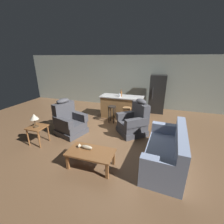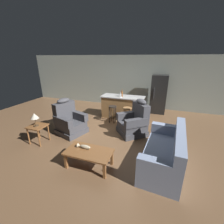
{
  "view_description": "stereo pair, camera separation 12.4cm",
  "coord_description": "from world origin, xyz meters",
  "views": [
    {
      "loc": [
        1.48,
        -4.61,
        2.48
      ],
      "look_at": [
        0.03,
        -0.1,
        0.75
      ],
      "focal_mm": 24.0,
      "sensor_mm": 36.0,
      "label": 1
    },
    {
      "loc": [
        1.6,
        -4.57,
        2.48
      ],
      "look_at": [
        0.03,
        -0.1,
        0.75
      ],
      "focal_mm": 24.0,
      "sensor_mm": 36.0,
      "label": 2
    }
  ],
  "objects": [
    {
      "name": "end_table",
      "position": [
        -1.86,
        -1.48,
        0.46
      ],
      "size": [
        0.48,
        0.48,
        0.56
      ],
      "color": "brown",
      "rests_on": "ground_plane"
    },
    {
      "name": "refrigerator",
      "position": [
        1.39,
        2.55,
        0.88
      ],
      "size": [
        0.7,
        0.69,
        1.76
      ],
      "color": "black",
      "rests_on": "ground_plane"
    },
    {
      "name": "kitchen_island",
      "position": [
        0.0,
        1.35,
        0.48
      ],
      "size": [
        1.8,
        0.7,
        0.95
      ],
      "color": "olive",
      "rests_on": "ground_plane"
    },
    {
      "name": "couch",
      "position": [
        1.81,
        -1.3,
        0.34
      ],
      "size": [
        0.98,
        1.96,
        0.94
      ],
      "rotation": [
        0.0,
        0.0,
        3.07
      ],
      "color": "#8493B2",
      "rests_on": "ground_plane"
    },
    {
      "name": "recliner_near_lamp",
      "position": [
        -1.34,
        -0.61,
        0.42
      ],
      "size": [
        1.06,
        1.06,
        1.2
      ],
      "rotation": [
        0.0,
        0.0,
        -0.31
      ],
      "color": "#3D3D42",
      "rests_on": "ground_plane"
    },
    {
      "name": "ground_plane",
      "position": [
        0.0,
        0.0,
        0.0
      ],
      "size": [
        12.0,
        12.0,
        0.0
      ],
      "color": "brown"
    },
    {
      "name": "back_wall",
      "position": [
        0.0,
        3.12,
        1.3
      ],
      "size": [
        12.0,
        0.05,
        2.6
      ],
      "color": "#939E93",
      "rests_on": "ground_plane"
    },
    {
      "name": "fish_figurine",
      "position": [
        -0.07,
        -1.87,
        0.46
      ],
      "size": [
        0.34,
        0.1,
        0.1
      ],
      "color": "#4C3823",
      "rests_on": "coffee_table"
    },
    {
      "name": "bar_stool_left",
      "position": [
        -0.24,
        0.72,
        0.47
      ],
      "size": [
        0.32,
        0.32,
        0.68
      ],
      "color": "black",
      "rests_on": "ground_plane"
    },
    {
      "name": "coffee_table",
      "position": [
        0.1,
        -1.94,
        0.36
      ],
      "size": [
        1.1,
        0.6,
        0.42
      ],
      "color": "brown",
      "rests_on": "ground_plane"
    },
    {
      "name": "table_lamp",
      "position": [
        -1.86,
        -1.52,
        0.87
      ],
      "size": [
        0.24,
        0.24,
        0.41
      ],
      "color": "#4C3823",
      "rests_on": "end_table"
    },
    {
      "name": "bottle_tall_green",
      "position": [
        -0.03,
        1.31,
        1.06
      ],
      "size": [
        0.08,
        0.08,
        0.29
      ],
      "color": "brown",
      "rests_on": "kitchen_island"
    },
    {
      "name": "recliner_near_island",
      "position": [
        0.77,
        0.07,
        0.42
      ],
      "size": [
        1.18,
        1.18,
        1.2
      ],
      "rotation": [
        0.0,
        0.0,
        3.83
      ],
      "color": "#3D3D42",
      "rests_on": "ground_plane"
    },
    {
      "name": "bar_stool_right",
      "position": [
        0.37,
        0.72,
        0.47
      ],
      "size": [
        0.32,
        0.32,
        0.68
      ],
      "color": "olive",
      "rests_on": "ground_plane"
    },
    {
      "name": "bottle_short_amber",
      "position": [
        -0.04,
        1.15,
        1.03
      ],
      "size": [
        0.07,
        0.07,
        0.2
      ],
      "color": "silver",
      "rests_on": "kitchen_island"
    }
  ]
}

